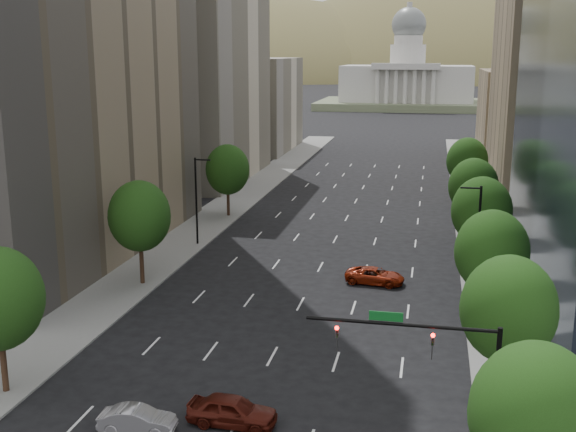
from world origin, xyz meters
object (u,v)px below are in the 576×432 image
Objects in this scene: capitol at (407,83)px; traffic_signal at (443,360)px; car_maroon at (232,411)px; car_silver at (137,420)px; car_red_far at (375,276)px.

traffic_signal is at bearing -87.26° from capitol.
car_maroon is at bearing 173.91° from traffic_signal.
traffic_signal is 0.15× the size of capitol.
traffic_signal is 219.99m from capitol.
car_silver is at bearing 111.80° from car_maroon.
traffic_signal is at bearing -93.53° from car_maroon.
capitol is (-10.53, 219.71, 3.40)m from traffic_signal.
car_maroon is 1.20× the size of car_silver.
capitol is 12.50× the size of car_maroon.
car_maroon is 0.96× the size of car_red_far.
car_maroon is (-10.68, 1.14, -4.36)m from traffic_signal.
car_maroon is 4.93m from car_silver.
car_red_far is (5.29, -193.51, -7.88)m from capitol.
car_red_far is at bearing -9.70° from car_maroon.
capitol reaches higher than traffic_signal.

